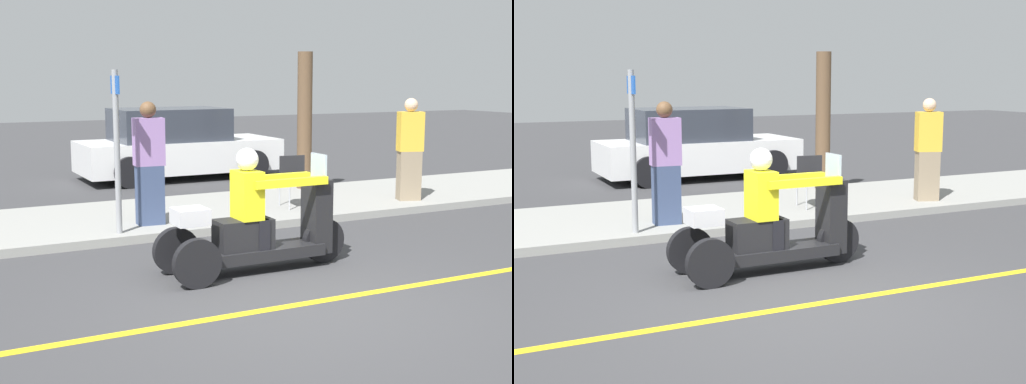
% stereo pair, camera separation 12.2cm
% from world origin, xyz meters
% --- Properties ---
extents(ground_plane, '(60.00, 60.00, 0.00)m').
position_xyz_m(ground_plane, '(0.00, 0.00, 0.00)').
color(ground_plane, '#38383A').
extents(lane_stripe, '(24.00, 0.12, 0.01)m').
position_xyz_m(lane_stripe, '(0.13, 0.00, 0.00)').
color(lane_stripe, gold).
rests_on(lane_stripe, ground).
extents(sidewalk_strip, '(28.00, 2.80, 0.12)m').
position_xyz_m(sidewalk_strip, '(0.00, 4.60, 0.06)').
color(sidewalk_strip, gray).
rests_on(sidewalk_strip, ground).
extents(motorcycle_trike, '(2.32, 0.74, 1.44)m').
position_xyz_m(motorcycle_trike, '(0.14, 1.29, 0.51)').
color(motorcycle_trike, black).
rests_on(motorcycle_trike, ground).
extents(spectator_near_curb, '(0.43, 0.28, 1.76)m').
position_xyz_m(spectator_near_curb, '(-0.29, 3.83, 0.97)').
color(spectator_near_curb, '#38476B').
rests_on(spectator_near_curb, sidewalk_strip).
extents(spectator_end_of_line, '(0.47, 0.38, 1.74)m').
position_xyz_m(spectator_end_of_line, '(4.34, 3.77, 0.96)').
color(spectator_end_of_line, gray).
rests_on(spectator_end_of_line, sidewalk_strip).
extents(folding_chair_curbside, '(0.52, 0.52, 0.82)m').
position_xyz_m(folding_chair_curbside, '(2.30, 4.16, 0.62)').
color(folding_chair_curbside, '#A5A8AD').
rests_on(folding_chair_curbside, sidewalk_strip).
extents(parked_car_lot_far, '(4.31, 2.00, 1.54)m').
position_xyz_m(parked_car_lot_far, '(1.97, 8.83, 0.72)').
color(parked_car_lot_far, silver).
rests_on(parked_car_lot_far, ground).
extents(tree_trunk, '(0.28, 0.28, 2.56)m').
position_xyz_m(tree_trunk, '(3.40, 5.72, 1.40)').
color(tree_trunk, brown).
rests_on(tree_trunk, sidewalk_strip).
extents(street_sign, '(0.08, 0.36, 2.20)m').
position_xyz_m(street_sign, '(-0.86, 3.45, 1.32)').
color(street_sign, gray).
rests_on(street_sign, sidewalk_strip).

